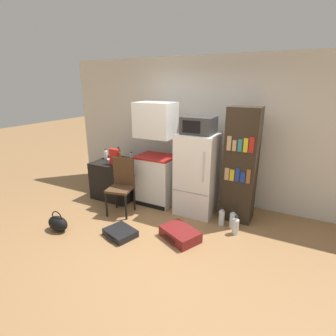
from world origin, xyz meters
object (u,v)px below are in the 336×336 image
(suitcase_small_flat, at_px, (180,234))
(water_bottle_back, at_px, (222,218))
(kitchen_hutch, at_px, (156,159))
(bottle_ketchup_red, at_px, (119,153))
(bottle_milk_white, at_px, (106,154))
(water_bottle_front, at_px, (233,220))
(bowl, at_px, (110,160))
(suitcase_large_flat, at_px, (120,233))
(microwave, at_px, (199,125))
(side_table, at_px, (118,179))
(cereal_box, at_px, (114,157))
(bottle_olive_oil, at_px, (119,157))
(handbag, at_px, (58,223))
(chair, at_px, (122,181))
(water_bottle_middle, at_px, (236,226))
(bottle_clear_short, at_px, (131,157))
(bookshelf, at_px, (241,166))
(refrigerator, at_px, (197,174))

(suitcase_small_flat, height_order, water_bottle_back, water_bottle_back)
(kitchen_hutch, height_order, bottle_ketchup_red, kitchen_hutch)
(bottle_milk_white, relative_size, water_bottle_front, 0.67)
(bowl, relative_size, suitcase_large_flat, 0.25)
(suitcase_small_flat, distance_m, water_bottle_front, 0.91)
(microwave, xyz_separation_m, bowl, (-1.81, -0.10, -0.80))
(water_bottle_back, bearing_deg, side_table, 175.60)
(cereal_box, bearing_deg, bottle_olive_oil, 101.97)
(suitcase_large_flat, distance_m, water_bottle_front, 1.77)
(handbag, bearing_deg, bottle_olive_oil, 87.58)
(kitchen_hutch, bearing_deg, side_table, -173.08)
(chair, bearing_deg, suitcase_large_flat, -68.22)
(chair, distance_m, water_bottle_middle, 2.04)
(microwave, xyz_separation_m, handbag, (-1.67, -1.60, -1.43))
(bowl, distance_m, water_bottle_middle, 2.71)
(bowl, xyz_separation_m, chair, (0.64, -0.48, -0.18))
(bottle_milk_white, xyz_separation_m, water_bottle_back, (2.53, -0.24, -0.69))
(kitchen_hutch, bearing_deg, cereal_box, -159.54)
(side_table, xyz_separation_m, microwave, (1.67, 0.08, 1.19))
(bottle_olive_oil, xyz_separation_m, bowl, (-0.20, -0.03, -0.08))
(bottle_olive_oil, height_order, bottle_clear_short, bottle_olive_oil)
(bookshelf, relative_size, bottle_milk_white, 9.11)
(bottle_clear_short, relative_size, water_bottle_front, 0.55)
(bookshelf, relative_size, water_bottle_front, 6.12)
(side_table, relative_size, kitchen_hutch, 0.43)
(refrigerator, bearing_deg, microwave, -105.93)
(water_bottle_middle, bearing_deg, microwave, 152.98)
(chair, relative_size, suitcase_small_flat, 1.46)
(side_table, relative_size, water_bottle_middle, 2.68)
(bowl, bearing_deg, suitcase_large_flat, -47.13)
(refrigerator, xyz_separation_m, water_bottle_front, (0.72, -0.25, -0.58))
(refrigerator, relative_size, bottle_olive_oil, 5.89)
(bowl, bearing_deg, bottle_olive_oil, 8.11)
(bookshelf, bearing_deg, handbag, -144.44)
(microwave, height_order, bowl, microwave)
(suitcase_small_flat, bearing_deg, microwave, 122.57)
(bottle_ketchup_red, xyz_separation_m, bottle_clear_short, (0.40, -0.10, -0.02))
(bottle_olive_oil, bearing_deg, kitchen_hutch, 6.63)
(microwave, bearing_deg, water_bottle_middle, -27.02)
(chair, relative_size, water_bottle_front, 3.20)
(chair, bearing_deg, bookshelf, 8.70)
(side_table, distance_m, water_bottle_back, 2.24)
(kitchen_hutch, height_order, bottle_milk_white, kitchen_hutch)
(bookshelf, bearing_deg, bottle_ketchup_red, 177.50)
(refrigerator, bearing_deg, kitchen_hutch, 178.73)
(bottle_milk_white, bearing_deg, kitchen_hutch, 1.79)
(cereal_box, relative_size, water_bottle_back, 0.95)
(bottle_ketchup_red, distance_m, bottle_clear_short, 0.41)
(bottle_clear_short, distance_m, water_bottle_back, 2.14)
(bookshelf, bearing_deg, bottle_olive_oil, -175.67)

